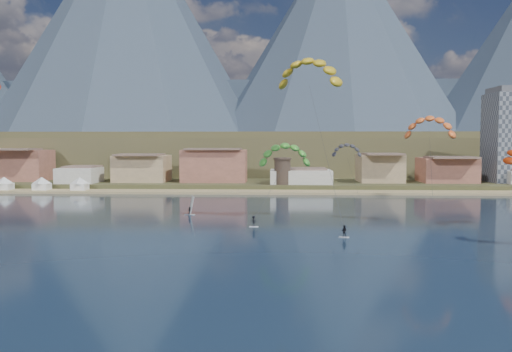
# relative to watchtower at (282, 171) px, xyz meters

# --- Properties ---
(ground) EXTENTS (2400.00, 2400.00, 0.00)m
(ground) POSITION_rel_watchtower_xyz_m (-5.00, -114.00, -6.37)
(ground) COLOR black
(ground) RESTS_ON ground
(beach) EXTENTS (2200.00, 12.00, 0.90)m
(beach) POSITION_rel_watchtower_xyz_m (-5.00, -8.00, -6.12)
(beach) COLOR tan
(beach) RESTS_ON ground
(land) EXTENTS (2200.00, 900.00, 4.00)m
(land) POSITION_rel_watchtower_xyz_m (-5.00, 446.00, -6.37)
(land) COLOR brown
(land) RESTS_ON ground
(foothills) EXTENTS (940.00, 210.00, 18.00)m
(foothills) POSITION_rel_watchtower_xyz_m (17.39, 118.47, 2.71)
(foothills) COLOR brown
(foothills) RESTS_ON ground
(mountain_ridge) EXTENTS (2060.00, 480.00, 400.00)m
(mountain_ridge) POSITION_rel_watchtower_xyz_m (-19.60, 709.65, 143.94)
(mountain_ridge) COLOR #293645
(mountain_ridge) RESTS_ON ground
(town) EXTENTS (400.00, 24.00, 12.00)m
(town) POSITION_rel_watchtower_xyz_m (-45.00, 8.00, 1.63)
(town) COLOR silver
(town) RESTS_ON ground
(watchtower) EXTENTS (5.82, 5.82, 8.60)m
(watchtower) POSITION_rel_watchtower_xyz_m (0.00, 0.00, 0.00)
(watchtower) COLOR #47382D
(watchtower) RESTS_ON ground
(beach_tents) EXTENTS (43.40, 6.40, 5.00)m
(beach_tents) POSITION_rel_watchtower_xyz_m (-81.25, -8.00, -2.66)
(beach_tents) COLOR white
(beach_tents) RESTS_ON ground
(kitesurfer_yellow) EXTENTS (13.95, 20.07, 33.82)m
(kitesurfer_yellow) POSITION_rel_watchtower_xyz_m (4.61, -69.64, 23.17)
(kitesurfer_yellow) COLOR silver
(kitesurfer_yellow) RESTS_ON ground
(kitesurfer_green) EXTENTS (12.44, 15.56, 18.86)m
(kitesurfer_green) POSITION_rel_watchtower_xyz_m (0.02, -61.68, 7.38)
(kitesurfer_green) COLOR silver
(kitesurfer_green) RESTS_ON ground
(distant_kite_dark) EXTENTS (7.93, 5.78, 16.98)m
(distant_kite_dark) POSITION_rel_watchtower_xyz_m (15.91, -36.50, 7.84)
(distant_kite_dark) COLOR #262626
(distant_kite_dark) RESTS_ON ground
(distant_kite_orange) EXTENTS (10.58, 7.48, 22.21)m
(distant_kite_orange) POSITION_rel_watchtower_xyz_m (27.44, -69.37, 12.85)
(distant_kite_orange) COLOR #262626
(distant_kite_orange) RESTS_ON ground
(windsurfer) EXTENTS (2.37, 2.61, 4.05)m
(windsurfer) POSITION_rel_watchtower_xyz_m (-20.20, -58.08, -5.08)
(windsurfer) COLOR silver
(windsurfer) RESTS_ON ground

